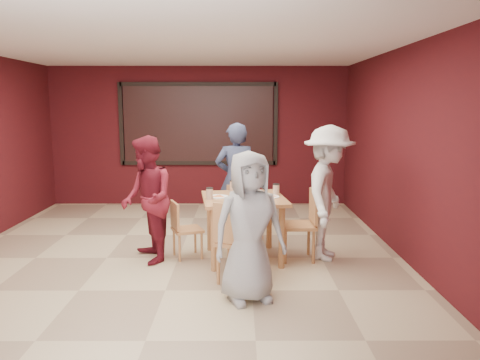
{
  "coord_description": "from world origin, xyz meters",
  "views": [
    {
      "loc": [
        0.81,
        -6.03,
        2.03
      ],
      "look_at": [
        0.83,
        -0.03,
        1.06
      ],
      "focal_mm": 35.0,
      "sensor_mm": 36.0,
      "label": 1
    }
  ],
  "objects_px": {
    "dining_table": "(244,205)",
    "diner_right": "(328,193)",
    "diner_left": "(147,200)",
    "diner_front": "(249,227)",
    "chair_front": "(237,237)",
    "chair_back": "(240,210)",
    "chair_right": "(304,221)",
    "chair_left": "(183,226)",
    "diner_back": "(236,180)"
  },
  "relations": [
    {
      "from": "dining_table",
      "to": "diner_right",
      "type": "bearing_deg",
      "value": 1.13
    },
    {
      "from": "dining_table",
      "to": "diner_left",
      "type": "height_order",
      "value": "diner_left"
    },
    {
      "from": "dining_table",
      "to": "diner_front",
      "type": "relative_size",
      "value": 0.75
    },
    {
      "from": "chair_front",
      "to": "chair_back",
      "type": "height_order",
      "value": "chair_front"
    },
    {
      "from": "chair_right",
      "to": "diner_right",
      "type": "bearing_deg",
      "value": 8.93
    },
    {
      "from": "chair_left",
      "to": "diner_back",
      "type": "xyz_separation_m",
      "value": [
        0.71,
        1.12,
        0.45
      ]
    },
    {
      "from": "chair_right",
      "to": "diner_front",
      "type": "bearing_deg",
      "value": -119.81
    },
    {
      "from": "dining_table",
      "to": "chair_right",
      "type": "distance_m",
      "value": 0.82
    },
    {
      "from": "diner_left",
      "to": "diner_right",
      "type": "bearing_deg",
      "value": 71.29
    },
    {
      "from": "dining_table",
      "to": "diner_back",
      "type": "bearing_deg",
      "value": 95.23
    },
    {
      "from": "diner_front",
      "to": "diner_right",
      "type": "relative_size",
      "value": 0.89
    },
    {
      "from": "chair_right",
      "to": "diner_left",
      "type": "bearing_deg",
      "value": -178.13
    },
    {
      "from": "dining_table",
      "to": "chair_right",
      "type": "xyz_separation_m",
      "value": [
        0.79,
        -0.03,
        -0.2
      ]
    },
    {
      "from": "chair_left",
      "to": "diner_back",
      "type": "distance_m",
      "value": 1.4
    },
    {
      "from": "chair_back",
      "to": "chair_right",
      "type": "distance_m",
      "value": 1.17
    },
    {
      "from": "chair_left",
      "to": "diner_front",
      "type": "height_order",
      "value": "diner_front"
    },
    {
      "from": "dining_table",
      "to": "diner_right",
      "type": "xyz_separation_m",
      "value": [
        1.11,
        0.02,
        0.16
      ]
    },
    {
      "from": "chair_right",
      "to": "chair_back",
      "type": "bearing_deg",
      "value": 135.54
    },
    {
      "from": "chair_left",
      "to": "diner_front",
      "type": "bearing_deg",
      "value": -58.11
    },
    {
      "from": "chair_front",
      "to": "diner_right",
      "type": "bearing_deg",
      "value": 36.58
    },
    {
      "from": "chair_right",
      "to": "diner_right",
      "type": "height_order",
      "value": "diner_right"
    },
    {
      "from": "chair_right",
      "to": "diner_left",
      "type": "relative_size",
      "value": 0.57
    },
    {
      "from": "dining_table",
      "to": "chair_front",
      "type": "bearing_deg",
      "value": -95.74
    },
    {
      "from": "diner_back",
      "to": "diner_right",
      "type": "relative_size",
      "value": 0.99
    },
    {
      "from": "dining_table",
      "to": "diner_left",
      "type": "distance_m",
      "value": 1.26
    },
    {
      "from": "chair_left",
      "to": "diner_right",
      "type": "relative_size",
      "value": 0.43
    },
    {
      "from": "chair_right",
      "to": "diner_back",
      "type": "bearing_deg",
      "value": 127.08
    },
    {
      "from": "chair_right",
      "to": "diner_front",
      "type": "xyz_separation_m",
      "value": [
        -0.75,
        -1.31,
        0.26
      ]
    },
    {
      "from": "diner_back",
      "to": "diner_left",
      "type": "xyz_separation_m",
      "value": [
        -1.14,
        -1.26,
        -0.06
      ]
    },
    {
      "from": "chair_front",
      "to": "diner_right",
      "type": "xyz_separation_m",
      "value": [
        1.2,
        0.89,
        0.35
      ]
    },
    {
      "from": "chair_front",
      "to": "diner_left",
      "type": "bearing_deg",
      "value": 146.36
    },
    {
      "from": "diner_back",
      "to": "diner_left",
      "type": "distance_m",
      "value": 1.7
    },
    {
      "from": "chair_front",
      "to": "diner_front",
      "type": "bearing_deg",
      "value": -74.48
    },
    {
      "from": "diner_right",
      "to": "chair_right",
      "type": "bearing_deg",
      "value": 118.0
    },
    {
      "from": "chair_back",
      "to": "diner_left",
      "type": "relative_size",
      "value": 0.51
    },
    {
      "from": "chair_left",
      "to": "diner_right",
      "type": "bearing_deg",
      "value": -0.49
    },
    {
      "from": "chair_back",
      "to": "diner_back",
      "type": "xyz_separation_m",
      "value": [
        -0.07,
        0.37,
        0.4
      ]
    },
    {
      "from": "chair_front",
      "to": "chair_right",
      "type": "relative_size",
      "value": 1.03
    },
    {
      "from": "diner_left",
      "to": "chair_right",
      "type": "bearing_deg",
      "value": 70.33
    },
    {
      "from": "dining_table",
      "to": "chair_back",
      "type": "xyz_separation_m",
      "value": [
        -0.04,
        0.79,
        -0.25
      ]
    },
    {
      "from": "diner_right",
      "to": "dining_table",
      "type": "bearing_deg",
      "value": 110.21
    },
    {
      "from": "dining_table",
      "to": "diner_right",
      "type": "distance_m",
      "value": 1.12
    },
    {
      "from": "dining_table",
      "to": "diner_back",
      "type": "relative_size",
      "value": 0.67
    },
    {
      "from": "chair_back",
      "to": "chair_right",
      "type": "bearing_deg",
      "value": -44.46
    },
    {
      "from": "chair_front",
      "to": "chair_right",
      "type": "height_order",
      "value": "chair_front"
    },
    {
      "from": "chair_right",
      "to": "diner_left",
      "type": "distance_m",
      "value": 2.06
    },
    {
      "from": "chair_left",
      "to": "dining_table",
      "type": "bearing_deg",
      "value": -2.7
    },
    {
      "from": "dining_table",
      "to": "diner_front",
      "type": "xyz_separation_m",
      "value": [
        0.04,
        -1.34,
        0.06
      ]
    },
    {
      "from": "dining_table",
      "to": "chair_front",
      "type": "height_order",
      "value": "dining_table"
    },
    {
      "from": "chair_front",
      "to": "diner_right",
      "type": "relative_size",
      "value": 0.54
    }
  ]
}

